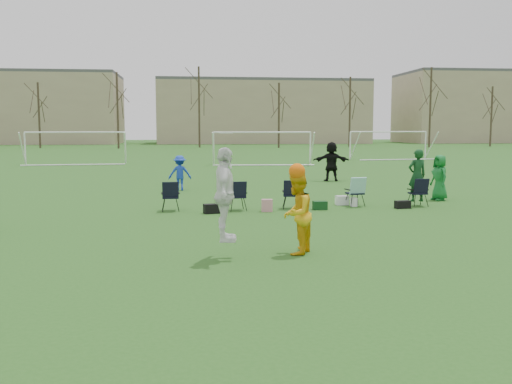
{
  "coord_description": "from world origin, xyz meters",
  "views": [
    {
      "loc": [
        -1.43,
        -10.61,
        2.66
      ],
      "look_at": [
        0.04,
        2.02,
        1.25
      ],
      "focal_mm": 40.0,
      "sensor_mm": 36.0,
      "label": 1
    }
  ],
  "objects": [
    {
      "name": "fielder_blue",
      "position": [
        -1.87,
        14.22,
        0.76
      ],
      "size": [
        1.01,
        0.62,
        1.51
      ],
      "primitive_type": "imported",
      "rotation": [
        0.0,
        0.0,
        3.2
      ],
      "color": "#183AB4",
      "rests_on": "ground"
    },
    {
      "name": "building_row",
      "position": [
        6.73,
        96.0,
        5.99
      ],
      "size": [
        126.0,
        16.0,
        13.0
      ],
      "color": "tan",
      "rests_on": "ground"
    },
    {
      "name": "sideline_setup",
      "position": [
        3.06,
        8.13,
        0.57
      ],
      "size": [
        9.14,
        1.86,
        1.96
      ],
      "color": "#103C1A",
      "rests_on": "ground"
    },
    {
      "name": "goal_right",
      "position": [
        16.0,
        38.0,
        1.92
      ],
      "size": [
        7.35,
        1.14,
        2.46
      ],
      "rotation": [
        0.0,
        0.0,
        0.14
      ],
      "color": "white",
      "rests_on": "ground"
    },
    {
      "name": "tree_line",
      "position": [
        0.24,
        69.85,
        5.09
      ],
      "size": [
        110.28,
        3.28,
        11.4
      ],
      "color": "#382B21",
      "rests_on": "ground"
    },
    {
      "name": "ground",
      "position": [
        0.0,
        0.0,
        0.0
      ],
      "size": [
        260.0,
        260.0,
        0.0
      ],
      "primitive_type": "plane",
      "color": "#25561B",
      "rests_on": "ground"
    },
    {
      "name": "fielder_black",
      "position": [
        5.77,
        17.87,
        1.0
      ],
      "size": [
        1.91,
        0.8,
        2.0
      ],
      "primitive_type": "imported",
      "rotation": [
        0.0,
        0.0,
        3.03
      ],
      "color": "black",
      "rests_on": "ground"
    },
    {
      "name": "goal_left",
      "position": [
        -10.0,
        34.0,
        1.92
      ],
      "size": [
        7.39,
        0.76,
        2.46
      ],
      "rotation": [
        0.0,
        0.0,
        0.09
      ],
      "color": "white",
      "rests_on": "ground"
    },
    {
      "name": "goal_mid",
      "position": [
        4.0,
        32.0,
        1.92
      ],
      "size": [
        7.4,
        0.63,
        2.46
      ],
      "rotation": [
        0.0,
        0.0,
        -0.07
      ],
      "color": "white",
      "rests_on": "ground"
    },
    {
      "name": "center_contest",
      "position": [
        0.03,
        1.02,
        1.12
      ],
      "size": [
        2.31,
        1.42,
        2.6
      ],
      "color": "white",
      "rests_on": "ground"
    },
    {
      "name": "fielder_green_far",
      "position": [
        7.83,
        9.64,
        0.85
      ],
      "size": [
        0.68,
        0.91,
        1.7
      ],
      "primitive_type": "imported",
      "rotation": [
        0.0,
        0.0,
        -1.39
      ],
      "color": "#136B28",
      "rests_on": "ground"
    }
  ]
}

